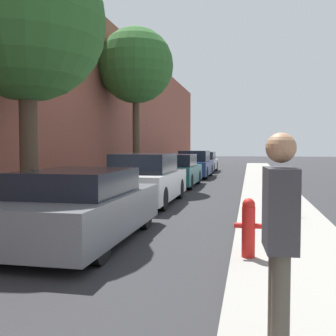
# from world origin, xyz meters

# --- Properties ---
(ground_plane) EXTENTS (120.00, 120.00, 0.00)m
(ground_plane) POSITION_xyz_m (0.00, 16.00, 0.00)
(ground_plane) COLOR #28282B
(sidewalk_left) EXTENTS (2.00, 52.00, 0.12)m
(sidewalk_left) POSITION_xyz_m (-2.90, 16.00, 0.06)
(sidewalk_left) COLOR gray
(sidewalk_left) RESTS_ON ground
(sidewalk_right) EXTENTS (2.00, 52.00, 0.12)m
(sidewalk_right) POSITION_xyz_m (2.90, 16.00, 0.06)
(sidewalk_right) COLOR gray
(sidewalk_right) RESTS_ON ground
(building_facade_left) EXTENTS (0.70, 52.00, 7.27)m
(building_facade_left) POSITION_xyz_m (-4.25, 16.00, 3.64)
(building_facade_left) COLOR brown
(building_facade_left) RESTS_ON ground
(parked_car_grey) EXTENTS (1.87, 4.26, 1.34)m
(parked_car_grey) POSITION_xyz_m (-0.86, 7.81, 0.65)
(parked_car_grey) COLOR black
(parked_car_grey) RESTS_ON ground
(parked_car_white) EXTENTS (1.83, 4.31, 1.54)m
(parked_car_white) POSITION_xyz_m (-0.99, 12.87, 0.73)
(parked_car_white) COLOR black
(parked_car_white) RESTS_ON ground
(parked_car_teal) EXTENTS (1.73, 4.09, 1.42)m
(parked_car_teal) POSITION_xyz_m (-0.98, 18.21, 0.68)
(parked_car_teal) COLOR black
(parked_car_teal) RESTS_ON ground
(parked_car_navy) EXTENTS (1.73, 4.43, 1.54)m
(parked_car_navy) POSITION_xyz_m (-0.91, 23.54, 0.72)
(parked_car_navy) COLOR black
(parked_car_navy) RESTS_ON ground
(parked_car_silver) EXTENTS (1.72, 4.22, 1.41)m
(parked_car_silver) POSITION_xyz_m (-1.01, 28.93, 0.67)
(parked_car_silver) COLOR black
(parked_car_silver) RESTS_ON ground
(street_tree_near) EXTENTS (3.45, 3.45, 6.07)m
(street_tree_near) POSITION_xyz_m (-2.63, 9.00, 4.44)
(street_tree_near) COLOR #4C3A2B
(street_tree_near) RESTS_ON sidewalk_left
(street_tree_far) EXTENTS (3.16, 3.16, 6.63)m
(street_tree_far) POSITION_xyz_m (-2.57, 17.26, 5.14)
(street_tree_far) COLOR #4C3A2B
(street_tree_far) RESTS_ON sidewalk_left
(fire_hydrant) EXTENTS (0.42, 0.20, 0.88)m
(fire_hydrant) POSITION_xyz_m (2.15, 6.95, 0.57)
(fire_hydrant) COLOR red
(fire_hydrant) RESTS_ON sidewalk_right
(pedestrian) EXTENTS (0.26, 0.45, 1.74)m
(pedestrian) POSITION_xyz_m (2.39, 4.15, 1.11)
(pedestrian) COLOR #4C473D
(pedestrian) RESTS_ON sidewalk_right
(bicycle) EXTENTS (0.46, 1.68, 0.69)m
(bicycle) POSITION_xyz_m (2.96, 10.39, 0.48)
(bicycle) COLOR black
(bicycle) RESTS_ON sidewalk_right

